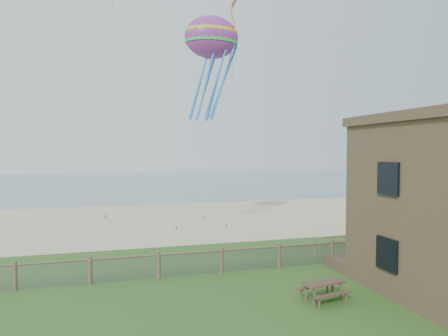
% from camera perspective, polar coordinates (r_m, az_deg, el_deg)
% --- Properties ---
extents(ground, '(160.00, 160.00, 0.00)m').
position_cam_1_polar(ground, '(14.53, 6.32, -21.43)').
color(ground, '#2C531C').
rests_on(ground, ground).
extents(sand_beach, '(72.00, 20.00, 0.02)m').
position_cam_1_polar(sand_beach, '(35.17, -7.32, -7.21)').
color(sand_beach, '#BCAF88').
rests_on(sand_beach, ground).
extents(ocean, '(160.00, 68.00, 0.02)m').
position_cam_1_polar(ocean, '(78.70, -11.98, -1.92)').
color(ocean, slate).
rests_on(ocean, ground).
extents(chainlink_fence, '(36.20, 0.20, 1.25)m').
position_cam_1_polar(chainlink_fence, '(19.72, -0.39, -13.24)').
color(chainlink_fence, brown).
rests_on(chainlink_fence, ground).
extents(picnic_table, '(1.94, 1.62, 0.72)m').
position_cam_1_polar(picnic_table, '(16.84, 14.02, -16.76)').
color(picnic_table, brown).
rests_on(picnic_table, ground).
extents(octopus_kite, '(4.09, 3.28, 7.45)m').
position_cam_1_polar(octopus_kite, '(27.82, -1.78, 14.34)').
color(octopus_kite, '#F92C27').
extents(kite_red, '(1.80, 1.47, 2.28)m').
position_cam_1_polar(kite_red, '(28.30, 1.64, 21.80)').
color(kite_red, '#DD5227').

